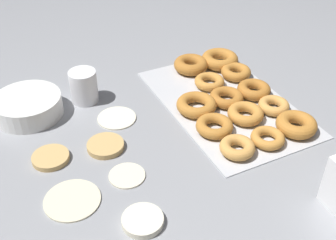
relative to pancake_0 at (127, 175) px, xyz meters
name	(u,v)px	position (x,y,z in m)	size (l,w,h in m)	color
ground_plane	(148,153)	(0.05, -0.07, 0.00)	(3.00, 3.00, 0.00)	gray
pancake_0	(127,175)	(0.00, 0.00, 0.00)	(0.08, 0.08, 0.01)	beige
pancake_1	(106,146)	(0.11, 0.01, 0.00)	(0.09, 0.09, 0.01)	tan
pancake_2	(143,221)	(-0.14, 0.02, 0.00)	(0.08, 0.08, 0.01)	silver
pancake_3	(72,199)	(-0.02, 0.13, 0.00)	(0.12, 0.12, 0.01)	beige
pancake_4	(51,158)	(0.13, 0.14, 0.00)	(0.09, 0.09, 0.01)	tan
pancake_5	(117,117)	(0.21, -0.06, 0.00)	(0.10, 0.10, 0.01)	silver
donut_tray	(230,96)	(0.15, -0.37, 0.01)	(0.50, 0.31, 0.04)	silver
batter_bowl	(28,106)	(0.33, 0.15, 0.02)	(0.18, 0.18, 0.05)	white
paper_cup	(84,86)	(0.33, -0.01, 0.04)	(0.07, 0.07, 0.09)	white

